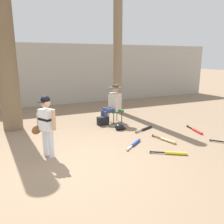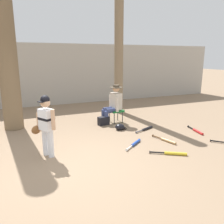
# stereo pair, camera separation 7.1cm
# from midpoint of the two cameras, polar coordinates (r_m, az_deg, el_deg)

# --- Properties ---
(ground_plane) EXTENTS (60.00, 60.00, 0.00)m
(ground_plane) POSITION_cam_midpoint_polar(r_m,az_deg,el_deg) (4.53, -10.33, -13.50)
(ground_plane) COLOR #897056
(concrete_back_wall) EXTENTS (18.00, 0.36, 2.60)m
(concrete_back_wall) POSITION_cam_midpoint_polar(r_m,az_deg,el_deg) (10.18, -18.54, 8.74)
(concrete_back_wall) COLOR #ADA89E
(concrete_back_wall) RESTS_ON ground
(tree_near_player) EXTENTS (0.76, 0.76, 4.84)m
(tree_near_player) POSITION_cam_midpoint_polar(r_m,az_deg,el_deg) (7.01, -24.50, 12.49)
(tree_near_player) COLOR brown
(tree_near_player) RESTS_ON ground
(tree_behind_spectator) EXTENTS (0.52, 0.52, 5.17)m
(tree_behind_spectator) POSITION_cam_midpoint_polar(r_m,az_deg,el_deg) (8.52, 1.96, 15.35)
(tree_behind_spectator) COLOR #7F6B51
(tree_behind_spectator) RESTS_ON ground
(young_ballplayer) EXTENTS (0.50, 0.53, 1.31)m
(young_ballplayer) POSITION_cam_midpoint_polar(r_m,az_deg,el_deg) (4.87, -15.84, -2.44)
(young_ballplayer) COLOR white
(young_ballplayer) RESTS_ON ground
(folding_stool) EXTENTS (0.44, 0.44, 0.41)m
(folding_stool) POSITION_cam_midpoint_polar(r_m,az_deg,el_deg) (7.27, 1.29, 0.23)
(folding_stool) COLOR #196B2D
(folding_stool) RESTS_ON ground
(seated_spectator) EXTENTS (0.67, 0.54, 1.20)m
(seated_spectator) POSITION_cam_midpoint_polar(r_m,az_deg,el_deg) (7.16, 0.62, 2.29)
(seated_spectator) COLOR navy
(seated_spectator) RESTS_ON ground
(handbag_beside_stool) EXTENTS (0.36, 0.22, 0.26)m
(handbag_beside_stool) POSITION_cam_midpoint_polar(r_m,az_deg,el_deg) (7.02, -1.85, -2.22)
(handbag_beside_stool) COLOR black
(handbag_beside_stool) RESTS_ON ground
(bat_red_barrel) EXTENTS (0.19, 0.73, 0.07)m
(bat_red_barrel) POSITION_cam_midpoint_polar(r_m,az_deg,el_deg) (6.82, 20.74, -4.46)
(bat_red_barrel) COLOR red
(bat_red_barrel) RESTS_ON ground
(bat_black_composite) EXTENTS (0.71, 0.34, 0.07)m
(bat_black_composite) POSITION_cam_midpoint_polar(r_m,az_deg,el_deg) (6.66, 8.83, -4.16)
(bat_black_composite) COLOR black
(bat_black_composite) RESTS_ON ground
(bat_wood_tan) EXTENTS (0.25, 0.72, 0.07)m
(bat_wood_tan) POSITION_cam_midpoint_polar(r_m,az_deg,el_deg) (5.86, 13.80, -6.90)
(bat_wood_tan) COLOR tan
(bat_wood_tan) RESTS_ON ground
(bat_blue_youth) EXTENTS (0.62, 0.49, 0.07)m
(bat_blue_youth) POSITION_cam_midpoint_polar(r_m,az_deg,el_deg) (5.53, 6.10, -7.84)
(bat_blue_youth) COLOR #2347AD
(bat_blue_youth) RESTS_ON ground
(bat_yellow_trainer) EXTENTS (0.70, 0.47, 0.07)m
(bat_yellow_trainer) POSITION_cam_midpoint_polar(r_m,az_deg,el_deg) (5.15, 15.29, -9.95)
(bat_yellow_trainer) COLOR yellow
(bat_yellow_trainer) RESTS_ON ground
(batting_helmet_black) EXTENTS (0.32, 0.25, 0.19)m
(batting_helmet_black) POSITION_cam_midpoint_polar(r_m,az_deg,el_deg) (6.58, 2.30, -3.77)
(batting_helmet_black) COLOR black
(batting_helmet_black) RESTS_ON ground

